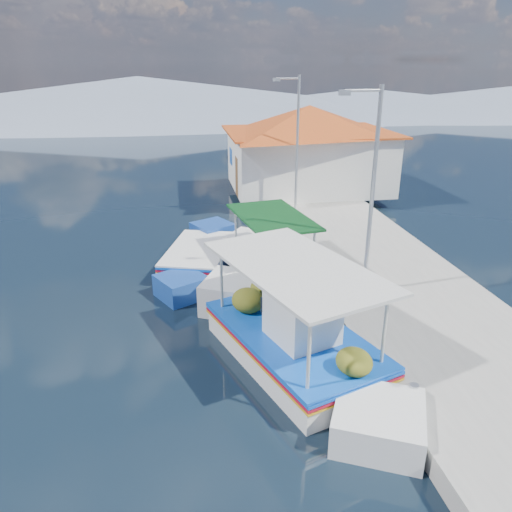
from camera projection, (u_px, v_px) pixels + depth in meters
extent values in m
plane|color=black|center=(220.00, 355.00, 12.78)|extent=(160.00, 160.00, 0.00)
cube|color=#A19E96|center=(358.00, 250.00, 19.06)|extent=(5.00, 44.00, 0.50)
cylinder|color=#A5A8AD|center=(413.00, 391.00, 10.35)|extent=(0.20, 0.20, 0.30)
cylinder|color=#A5A8AD|center=(339.00, 289.00, 14.93)|extent=(0.20, 0.20, 0.30)
cylinder|color=#A5A8AD|center=(293.00, 227.00, 20.44)|extent=(0.20, 0.20, 0.30)
cylinder|color=#A5A8AD|center=(267.00, 192.00, 25.94)|extent=(0.20, 0.20, 0.30)
cube|color=white|center=(293.00, 352.00, 12.45)|extent=(3.96, 5.43, 1.07)
cube|color=white|center=(305.00, 292.00, 15.36)|extent=(2.38, 2.38, 1.18)
cube|color=white|center=(275.00, 439.00, 9.58)|extent=(2.31, 2.31, 1.01)
cube|color=blue|center=(294.00, 335.00, 12.27)|extent=(4.08, 5.59, 0.07)
cube|color=#A50E23|center=(294.00, 338.00, 12.30)|extent=(4.08, 5.59, 0.06)
cube|color=gold|center=(293.00, 341.00, 12.33)|extent=(4.08, 5.59, 0.04)
cube|color=blue|center=(294.00, 332.00, 12.24)|extent=(4.09, 5.55, 0.06)
cube|color=brown|center=(294.00, 333.00, 12.25)|extent=(3.74, 5.27, 0.06)
cube|color=white|center=(293.00, 318.00, 11.71)|extent=(1.77, 1.83, 1.24)
cube|color=silver|center=(294.00, 293.00, 11.48)|extent=(1.93, 1.98, 0.07)
cylinder|color=beige|center=(268.00, 266.00, 13.96)|extent=(0.08, 0.08, 1.80)
cylinder|color=beige|center=(338.00, 271.00, 13.63)|extent=(0.08, 0.08, 1.80)
cylinder|color=beige|center=(236.00, 341.00, 10.21)|extent=(0.08, 0.08, 1.80)
cylinder|color=beige|center=(333.00, 351.00, 9.88)|extent=(0.08, 0.08, 1.80)
cube|color=silver|center=(296.00, 266.00, 11.59)|extent=(4.08, 5.47, 0.08)
ellipsoid|color=#434913|center=(284.00, 293.00, 13.65)|extent=(0.85, 0.94, 0.64)
ellipsoid|color=#434913|center=(314.00, 288.00, 14.05)|extent=(0.72, 0.79, 0.54)
ellipsoid|color=#434913|center=(294.00, 372.00, 10.26)|extent=(0.76, 0.84, 0.57)
sphere|color=#FB3C07|center=(342.00, 294.00, 12.37)|extent=(0.45, 0.45, 0.45)
cube|color=white|center=(272.00, 275.00, 17.00)|extent=(2.59, 4.00, 0.95)
cube|color=white|center=(270.00, 246.00, 19.27)|extent=(2.00, 2.00, 1.05)
cube|color=white|center=(273.00, 307.00, 14.75)|extent=(1.95, 1.95, 0.90)
cube|color=blue|center=(272.00, 263.00, 16.83)|extent=(2.67, 4.12, 0.06)
cube|color=#A50E23|center=(272.00, 265.00, 16.86)|extent=(2.67, 4.12, 0.05)
cube|color=gold|center=(272.00, 267.00, 16.89)|extent=(2.67, 4.12, 0.04)
cube|color=navy|center=(272.00, 261.00, 16.81)|extent=(2.68, 4.08, 0.05)
cube|color=brown|center=(272.00, 262.00, 16.82)|extent=(2.42, 3.90, 0.05)
cylinder|color=beige|center=(249.00, 225.00, 17.98)|extent=(0.07, 0.07, 1.60)
cylinder|color=beige|center=(293.00, 225.00, 17.97)|extent=(0.07, 0.07, 1.60)
cylinder|color=beige|center=(247.00, 257.00, 15.08)|extent=(0.07, 0.07, 1.60)
cylinder|color=beige|center=(299.00, 257.00, 15.07)|extent=(0.07, 0.07, 1.60)
cube|color=#0C3C17|center=(272.00, 217.00, 16.23)|extent=(2.69, 4.01, 0.07)
cube|color=navy|center=(199.00, 262.00, 18.01)|extent=(2.90, 4.07, 1.02)
cube|color=navy|center=(178.00, 238.00, 20.02)|extent=(1.89, 1.89, 1.13)
cube|color=navy|center=(224.00, 287.00, 16.02)|extent=(1.84, 1.84, 0.97)
cube|color=blue|center=(198.00, 250.00, 17.84)|extent=(2.99, 4.19, 0.06)
cube|color=#A50E23|center=(199.00, 252.00, 17.87)|extent=(2.99, 4.19, 0.05)
cube|color=gold|center=(199.00, 254.00, 17.90)|extent=(2.99, 4.19, 0.04)
cube|color=white|center=(198.00, 248.00, 17.81)|extent=(3.00, 4.16, 0.05)
cube|color=brown|center=(198.00, 249.00, 17.82)|extent=(2.73, 3.95, 0.05)
cube|color=white|center=(308.00, 161.00, 26.72)|extent=(8.00, 6.00, 3.00)
cube|color=#B63C19|center=(309.00, 132.00, 26.14)|extent=(8.64, 6.48, 0.10)
pyramid|color=#B63C19|center=(309.00, 119.00, 25.90)|extent=(10.49, 10.49, 1.40)
cube|color=brown|center=(237.00, 177.00, 25.39)|extent=(0.06, 1.00, 2.00)
cube|color=blue|center=(231.00, 156.00, 27.47)|extent=(0.06, 1.20, 0.90)
cylinder|color=#A5A8AD|center=(372.00, 196.00, 14.00)|extent=(0.12, 0.12, 6.00)
cylinder|color=#A5A8AD|center=(363.00, 90.00, 12.87)|extent=(1.00, 0.08, 0.08)
cube|color=#A5A8AD|center=(345.00, 93.00, 12.82)|extent=(0.30, 0.14, 0.14)
cylinder|color=#A5A8AD|center=(297.00, 145.00, 22.26)|extent=(0.12, 0.12, 6.00)
cylinder|color=#A5A8AD|center=(288.00, 78.00, 21.13)|extent=(1.00, 0.08, 0.08)
cube|color=#A5A8AD|center=(276.00, 80.00, 21.07)|extent=(0.30, 0.14, 0.14)
cone|color=slate|center=(139.00, 99.00, 62.50)|extent=(96.00, 96.00, 5.50)
cone|color=slate|center=(365.00, 103.00, 67.26)|extent=(76.80, 76.80, 3.80)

